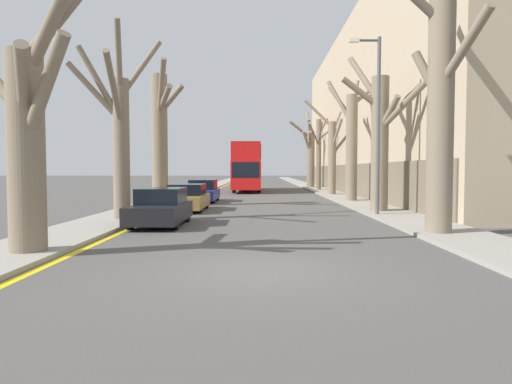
{
  "coord_description": "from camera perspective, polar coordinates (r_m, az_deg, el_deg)",
  "views": [
    {
      "loc": [
        0.01,
        -9.21,
        2.07
      ],
      "look_at": [
        -0.36,
        29.01,
        0.2
      ],
      "focal_mm": 32.0,
      "sensor_mm": 36.0,
      "label": 1
    }
  ],
  "objects": [
    {
      "name": "ground_plane",
      "position": [
        9.44,
        0.5,
        -9.88
      ],
      "size": [
        300.0,
        300.0,
        0.0
      ],
      "primitive_type": "plane",
      "color": "#4C4947"
    },
    {
      "name": "sidewalk_left",
      "position": [
        59.55,
        -5.27,
        0.86
      ],
      "size": [
        2.45,
        120.0,
        0.12
      ],
      "primitive_type": "cube",
      "color": "gray",
      "rests_on": "ground"
    },
    {
      "name": "sidewalk_right",
      "position": [
        59.55,
        6.35,
        0.85
      ],
      "size": [
        2.45,
        120.0,
        0.12
      ],
      "primitive_type": "cube",
      "color": "gray",
      "rests_on": "ground"
    },
    {
      "name": "building_facade_right",
      "position": [
        42.38,
        17.57,
        9.71
      ],
      "size": [
        10.08,
        48.07,
        14.55
      ],
      "color": "tan",
      "rests_on": "ground"
    },
    {
      "name": "kerb_line_stripe",
      "position": [
        59.43,
        -3.92,
        0.8
      ],
      "size": [
        0.24,
        120.0,
        0.01
      ],
      "primitive_type": "cube",
      "color": "yellow",
      "rests_on": "ground"
    },
    {
      "name": "street_tree_left_0",
      "position": [
        12.2,
        -26.66,
        6.98
      ],
      "size": [
        4.71,
        2.99,
        7.21
      ],
      "color": "#7A6B56",
      "rests_on": "ground"
    },
    {
      "name": "street_tree_left_1",
      "position": [
        19.07,
        -16.7,
        7.11
      ],
      "size": [
        3.36,
        4.51,
        7.71
      ],
      "color": "#7A6B56",
      "rests_on": "ground"
    },
    {
      "name": "street_tree_left_2",
      "position": [
        26.29,
        -11.88,
        6.91
      ],
      "size": [
        1.98,
        2.83,
        7.87
      ],
      "color": "#7A6B56",
      "rests_on": "ground"
    },
    {
      "name": "street_tree_right_0",
      "position": [
        15.43,
        21.88,
        10.23
      ],
      "size": [
        4.0,
        4.74,
        8.88
      ],
      "color": "#7A6B56",
      "rests_on": "ground"
    },
    {
      "name": "street_tree_right_1",
      "position": [
        22.55,
        15.42,
        6.92
      ],
      "size": [
        4.39,
        4.66,
        7.8
      ],
      "color": "#7A6B56",
      "rests_on": "ground"
    },
    {
      "name": "street_tree_right_2",
      "position": [
        29.82,
        11.78,
        6.31
      ],
      "size": [
        3.17,
        2.73,
        7.9
      ],
      "color": "#7A6B56",
      "rests_on": "ground"
    },
    {
      "name": "street_tree_right_3",
      "position": [
        37.23,
        9.55,
        4.9
      ],
      "size": [
        4.64,
        3.2,
        7.71
      ],
      "color": "#7A6B56",
      "rests_on": "ground"
    },
    {
      "name": "street_tree_right_4",
      "position": [
        44.75,
        7.96,
        5.19
      ],
      "size": [
        4.12,
        2.99,
        7.15
      ],
      "color": "#7A6B56",
      "rests_on": "ground"
    },
    {
      "name": "street_tree_right_5",
      "position": [
        51.76,
        6.75,
        4.72
      ],
      "size": [
        2.92,
        3.52,
        8.74
      ],
      "color": "#7A6B56",
      "rests_on": "ground"
    },
    {
      "name": "double_decker_bus",
      "position": [
        44.19,
        -1.06,
        3.39
      ],
      "size": [
        2.6,
        11.91,
        4.47
      ],
      "color": "red",
      "rests_on": "ground"
    },
    {
      "name": "parked_car_0",
      "position": [
        17.39,
        -11.82,
        -1.93
      ],
      "size": [
        1.8,
        4.08,
        1.38
      ],
      "color": "black",
      "rests_on": "ground"
    },
    {
      "name": "parked_car_1",
      "position": [
        23.39,
        -8.61,
        -0.74
      ],
      "size": [
        1.87,
        4.39,
        1.34
      ],
      "color": "olive",
      "rests_on": "ground"
    },
    {
      "name": "parked_car_2",
      "position": [
        29.74,
        -6.64,
        0.08
      ],
      "size": [
        1.84,
        4.59,
        1.42
      ],
      "color": "navy",
      "rests_on": "ground"
    },
    {
      "name": "lamp_post",
      "position": [
        20.84,
        14.78,
        9.05
      ],
      "size": [
        1.4,
        0.2,
        7.83
      ],
      "color": "#4C4F54",
      "rests_on": "ground"
    }
  ]
}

